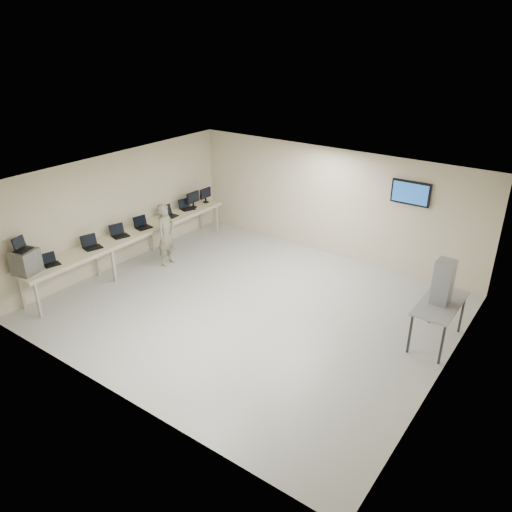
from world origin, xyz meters
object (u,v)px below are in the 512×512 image
Objects in this scene: workbench at (133,235)px; side_table at (440,306)px; soldier at (166,235)px; equipment_box at (26,261)px.

side_table is (7.19, 1.03, -0.03)m from workbench.
side_table is at bearing -94.67° from soldier.
soldier is at bearing 41.54° from workbench.
side_table is at bearing 8.17° from workbench.
workbench is at bearing 74.36° from equipment_box.
soldier reaches higher than side_table.
workbench is 2.77m from equipment_box.
workbench is 4.13× the size of side_table.
equipment_box is at bearing -91.31° from workbench.
workbench is at bearing 122.57° from soldier.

